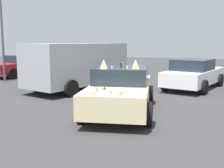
# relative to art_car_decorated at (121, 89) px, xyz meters

# --- Properties ---
(ground_plane) EXTENTS (60.00, 60.00, 0.00)m
(ground_plane) POSITION_rel_art_car_decorated_xyz_m (-0.05, -0.01, -0.74)
(ground_plane) COLOR #38383A
(art_car_decorated) EXTENTS (4.80, 2.84, 1.72)m
(art_car_decorated) POSITION_rel_art_car_decorated_xyz_m (0.00, 0.00, 0.00)
(art_car_decorated) COLOR beige
(art_car_decorated) RESTS_ON ground
(parked_van_near_left) EXTENTS (5.62, 3.17, 2.17)m
(parked_van_near_left) POSITION_rel_art_car_decorated_xyz_m (3.24, 3.41, 0.49)
(parked_van_near_left) COLOR #9EA3A8
(parked_van_near_left) RESTS_ON ground
(parked_sedan_behind_right) EXTENTS (4.69, 2.64, 1.43)m
(parked_sedan_behind_right) POSITION_rel_art_car_decorated_xyz_m (5.58, -1.61, -0.02)
(parked_sedan_behind_right) COLOR white
(parked_sedan_behind_right) RESTS_ON ground
(parked_sedan_near_right) EXTENTS (4.40, 2.71, 1.43)m
(parked_sedan_near_right) POSITION_rel_art_car_decorated_xyz_m (7.17, 5.27, -0.02)
(parked_sedan_near_right) COLOR navy
(parked_sedan_near_right) RESTS_ON ground
(parked_sedan_row_back_center) EXTENTS (4.41, 2.58, 1.37)m
(parked_sedan_row_back_center) POSITION_rel_art_car_decorated_xyz_m (6.18, 9.44, -0.04)
(parked_sedan_row_back_center) COLOR red
(parked_sedan_row_back_center) RESTS_ON ground
(lot_lamp_post) EXTENTS (0.28, 0.28, 5.11)m
(lot_lamp_post) POSITION_rel_art_car_decorated_xyz_m (3.83, 8.59, 2.30)
(lot_lamp_post) COLOR #4C4C51
(lot_lamp_post) RESTS_ON ground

